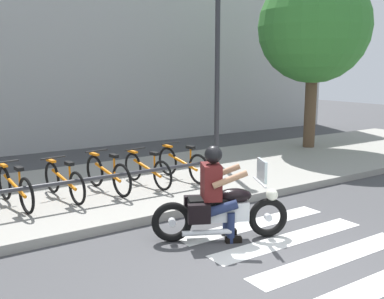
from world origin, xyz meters
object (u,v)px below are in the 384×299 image
Objects in this scene: motorcycle at (222,210)px; bike_rack at (74,183)px; rider at (217,187)px; bicycle_2 at (15,188)px; bicycle_3 at (64,181)px; bicycle_6 at (183,164)px; street_lamp at (217,60)px; bicycle_5 at (147,169)px; bicycle_4 at (108,174)px; tree_near_rack at (314,27)px.

bike_rack is (-1.44, 2.29, 0.13)m from motorcycle.
bicycle_2 is at bearing 128.37° from rider.
rider reaches higher than motorcycle.
bicycle_6 is (2.56, -0.00, 0.01)m from bicycle_3.
street_lamp reaches higher than bike_rack.
bicycle_3 reaches higher than bicycle_5.
motorcycle is at bearing -95.37° from bicycle_5.
bicycle_4 is 0.85m from bicycle_5.
bicycle_6 is (3.42, -0.00, 0.01)m from bicycle_2.
bicycle_6 is (1.71, 0.00, -0.00)m from bicycle_4.
motorcycle is 5.13m from street_lamp.
rider is 3.07m from bicycle_6.
bicycle_6 reaches higher than bicycle_2.
motorcycle reaches higher than bicycle_2.
bicycle_3 is at bearing 179.98° from bicycle_6.
tree_near_rack is (6.53, 4.11, 2.84)m from rider.
street_lamp is (2.76, 3.71, 1.88)m from rider.
street_lamp is at bearing 10.17° from bicycle_2.
rider is at bearing -126.66° from street_lamp.
bicycle_3 is 1.00× the size of bicycle_5.
motorcycle is 3.19m from bicycle_3.
bicycle_4 reaches higher than bicycle_6.
bicycle_2 reaches higher than bike_rack.
tree_near_rack is (3.77, 0.40, 0.95)m from street_lamp.
tree_near_rack is at bearing 32.67° from motorcycle.
motorcycle reaches higher than bicycle_3.
bicycle_2 is 1.71m from bicycle_4.
bicycle_6 is at bearing 68.49° from motorcycle.
bicycle_3 is 0.31× the size of tree_near_rack.
bicycle_6 is (0.85, -0.00, 0.02)m from bicycle_5.
tree_near_rack reaches higher than bicycle_6.
bicycle_4 is (1.71, -0.00, 0.01)m from bicycle_2.
street_lamp reaches higher than bicycle_5.
bike_rack is (-2.56, -0.55, 0.08)m from bicycle_6.
rider is at bearing -63.99° from bicycle_3.
bicycle_6 is 0.29× the size of bike_rack.
motorcycle is at bearing -78.36° from bicycle_4.
bicycle_5 is at bearing 0.01° from bicycle_2.
rider is (-0.07, 0.04, 0.36)m from motorcycle.
tree_near_rack reaches higher than bicycle_4.
bike_rack is 1.28× the size of street_lamp.
bicycle_2 is at bearing 179.99° from bicycle_6.
bicycle_3 is (-1.37, 2.81, -0.33)m from rider.
bicycle_4 is (-0.52, 2.81, -0.31)m from rider.
tree_near_rack is at bearing 32.15° from rider.
street_lamp is (4.13, 0.89, 2.21)m from bicycle_3.
rider is 0.86× the size of bicycle_4.
bicycle_5 is (2.56, 0.00, -0.01)m from bicycle_2.
tree_near_rack reaches higher than bike_rack.
bicycle_3 is 8.61m from tree_near_rack.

